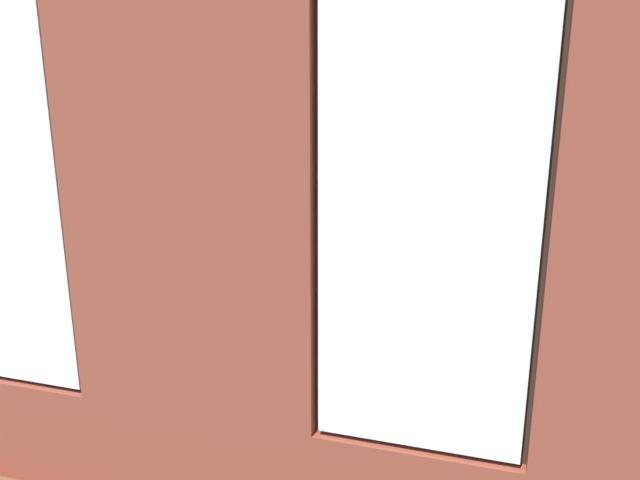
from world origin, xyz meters
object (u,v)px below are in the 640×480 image
(potted_plant_between_couches, at_px, (458,358))
(coffee_table, at_px, (335,272))
(candle_jar, at_px, (291,263))
(table_plant_small, at_px, (321,253))
(potted_plant_by_left_couch, at_px, (559,263))
(papasan_chair, at_px, (295,230))
(potted_plant_near_tv, at_px, (39,276))
(remote_silver, at_px, (342,271))
(couch_left, at_px, (618,331))
(couch_by_window, at_px, (245,405))
(tv_flatscreen, at_px, (62,231))
(cup_ceramic, at_px, (377,263))
(potted_plant_corner_near_left, at_px, (605,223))
(media_console, at_px, (68,286))
(remote_black, at_px, (335,266))
(potted_plant_foreground_right, at_px, (201,206))

(potted_plant_between_couches, bearing_deg, coffee_table, -60.68)
(candle_jar, height_order, potted_plant_between_couches, potted_plant_between_couches)
(table_plant_small, relative_size, potted_plant_by_left_couch, 0.28)
(coffee_table, xyz_separation_m, potted_plant_by_left_couch, (-2.28, -0.78, 0.07))
(papasan_chair, bearing_deg, coffee_table, 123.94)
(potted_plant_near_tv, bearing_deg, remote_silver, -144.47)
(couch_left, xyz_separation_m, potted_plant_near_tv, (4.90, 1.16, 0.39))
(coffee_table, bearing_deg, remote_silver, 131.12)
(coffee_table, bearing_deg, papasan_chair, -56.06)
(candle_jar, relative_size, potted_plant_near_tv, 0.08)
(potted_plant_near_tv, bearing_deg, potted_plant_by_left_couch, -150.17)
(couch_by_window, bearing_deg, tv_flatscreen, -33.04)
(couch_left, relative_size, cup_ceramic, 20.91)
(cup_ceramic, relative_size, potted_plant_by_left_couch, 0.13)
(tv_flatscreen, distance_m, potted_plant_corner_near_left, 6.17)
(potted_plant_corner_near_left, bearing_deg, couch_left, 86.55)
(remote_silver, height_order, media_console, remote_silver)
(media_console, xyz_separation_m, potted_plant_between_couches, (-4.25, 1.84, 0.62))
(cup_ceramic, height_order, candle_jar, same)
(candle_jar, relative_size, tv_flatscreen, 0.08)
(cup_ceramic, relative_size, remote_silver, 0.55)
(remote_silver, relative_size, potted_plant_near_tv, 0.15)
(couch_left, distance_m, potted_plant_near_tv, 5.05)
(table_plant_small, height_order, potted_plant_between_couches, potted_plant_between_couches)
(couch_left, xyz_separation_m, papasan_chair, (3.61, -2.02, 0.12))
(couch_by_window, xyz_separation_m, coffee_table, (0.12, -2.68, 0.07))
(candle_jar, xyz_separation_m, potted_plant_corner_near_left, (-3.27, -1.93, 0.22))
(couch_left, relative_size, potted_plant_near_tv, 1.69)
(table_plant_small, bearing_deg, cup_ceramic, -175.91)
(coffee_table, height_order, remote_black, remote_black)
(coffee_table, distance_m, potted_plant_between_couches, 3.05)
(couch_by_window, bearing_deg, potted_plant_foreground_right, -59.58)
(remote_black, bearing_deg, candle_jar, -179.20)
(couch_left, relative_size, potted_plant_foreground_right, 2.24)
(remote_black, distance_m, potted_plant_foreground_right, 3.03)
(coffee_table, bearing_deg, table_plant_small, -29.80)
(candle_jar, relative_size, potted_plant_corner_near_left, 0.08)
(table_plant_small, relative_size, papasan_chair, 0.17)
(remote_black, xyz_separation_m, potted_plant_by_left_couch, (-2.28, -0.78, 0.01))
(media_console, bearing_deg, coffee_table, -164.02)
(remote_silver, height_order, remote_black, same)
(tv_flatscreen, bearing_deg, table_plant_small, -160.83)
(couch_left, relative_size, tv_flatscreen, 1.77)
(papasan_chair, distance_m, potted_plant_near_tv, 3.44)
(couch_by_window, relative_size, potted_plant_near_tv, 1.56)
(couch_by_window, distance_m, tv_flatscreen, 3.49)
(candle_jar, bearing_deg, table_plant_small, -138.01)
(couch_left, height_order, potted_plant_near_tv, potted_plant_near_tv)
(coffee_table, bearing_deg, tv_flatscreen, 15.93)
(coffee_table, xyz_separation_m, cup_ceramic, (-0.41, -0.15, 0.10))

